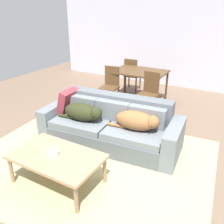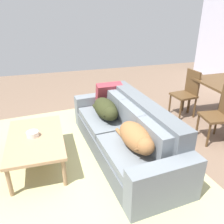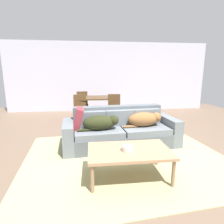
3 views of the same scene
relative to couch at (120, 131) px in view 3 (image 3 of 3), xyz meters
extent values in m
plane|color=brown|center=(0.14, -0.20, -0.31)|extent=(10.00, 10.00, 0.00)
cube|color=silver|center=(0.14, 3.80, 1.04)|extent=(8.00, 0.12, 2.70)
cube|color=tan|center=(0.01, -0.67, -0.31)|extent=(3.84, 3.18, 0.01)
cube|color=#565C61|center=(0.01, -0.06, -0.16)|extent=(2.03, 1.06, 0.30)
cube|color=slate|center=(-0.48, -0.11, 0.05)|extent=(1.02, 0.93, 0.11)
cube|color=slate|center=(0.49, -0.01, 0.05)|extent=(1.02, 0.93, 0.11)
cube|color=#565C61|center=(-0.02, 0.26, 0.30)|extent=(1.97, 0.42, 0.39)
cube|color=slate|center=(-0.61, 0.01, 0.27)|extent=(0.61, 0.22, 0.33)
cube|color=slate|center=(-0.01, 0.07, 0.27)|extent=(0.61, 0.22, 0.33)
cube|color=slate|center=(0.60, 0.13, 0.27)|extent=(0.61, 0.22, 0.33)
cube|color=slate|center=(-1.07, -0.16, -0.03)|extent=(0.29, 0.89, 0.57)
cube|color=slate|center=(1.08, 0.04, -0.03)|extent=(0.29, 0.89, 0.57)
ellipsoid|color=#2A2E17|center=(-0.45, -0.20, 0.25)|extent=(0.68, 0.37, 0.29)
sphere|color=#2A2E17|center=(-0.17, -0.19, 0.28)|extent=(0.21, 0.21, 0.21)
cone|color=black|center=(-0.17, -0.29, 0.27)|extent=(0.10, 0.12, 0.09)
cylinder|color=#2A2E17|center=(-0.74, -0.29, 0.13)|extent=(0.30, 0.08, 0.05)
ellipsoid|color=brown|center=(0.48, -0.06, 0.25)|extent=(0.69, 0.39, 0.30)
sphere|color=brown|center=(0.76, -0.05, 0.29)|extent=(0.21, 0.21, 0.21)
cone|color=brown|center=(0.77, -0.15, 0.28)|extent=(0.10, 0.12, 0.09)
cylinder|color=brown|center=(0.19, -0.15, 0.13)|extent=(0.30, 0.08, 0.05)
cube|color=maroon|center=(-0.88, -0.03, 0.30)|extent=(0.26, 0.44, 0.46)
cube|color=tan|center=(-0.08, -1.28, 0.11)|extent=(1.18, 0.72, 0.04)
cylinder|color=#937051|center=(-0.62, -1.59, -0.11)|extent=(0.05, 0.05, 0.40)
cylinder|color=#937051|center=(0.46, -1.59, -0.11)|extent=(0.05, 0.05, 0.40)
cylinder|color=#937051|center=(-0.62, -0.97, -0.11)|extent=(0.05, 0.05, 0.40)
cylinder|color=#937051|center=(0.46, -0.97, -0.11)|extent=(0.05, 0.05, 0.40)
cylinder|color=silver|center=(-0.12, -1.31, 0.16)|extent=(0.16, 0.16, 0.07)
cube|color=#52381F|center=(-0.41, 2.08, 0.44)|extent=(1.25, 0.88, 0.04)
cylinder|color=#46301A|center=(-0.99, 1.69, 0.05)|extent=(0.05, 0.05, 0.73)
cylinder|color=#46301A|center=(0.16, 1.69, 0.05)|extent=(0.05, 0.05, 0.73)
cylinder|color=#46301A|center=(-0.99, 2.47, 0.05)|extent=(0.05, 0.05, 0.73)
cylinder|color=#46301A|center=(0.16, 2.47, 0.05)|extent=(0.05, 0.05, 0.73)
cube|color=#52381F|center=(-0.91, 1.49, 0.12)|extent=(0.44, 0.44, 0.04)
cube|color=#52381F|center=(-0.93, 1.67, 0.37)|extent=(0.36, 0.08, 0.46)
cylinder|color=#4A331C|center=(-1.06, 1.30, -0.11)|extent=(0.04, 0.04, 0.41)
cylinder|color=#4A331C|center=(-0.73, 1.34, -0.11)|extent=(0.04, 0.04, 0.41)
cylinder|color=#4A331C|center=(-1.10, 1.64, -0.11)|extent=(0.04, 0.04, 0.41)
cylinder|color=#4A331C|center=(-0.76, 1.67, -0.11)|extent=(0.04, 0.04, 0.41)
cube|color=#52381F|center=(0.05, 1.46, 0.11)|extent=(0.44, 0.44, 0.04)
cube|color=#52381F|center=(0.07, 1.63, 0.36)|extent=(0.36, 0.07, 0.46)
cylinder|color=#4A331C|center=(-0.13, 1.30, -0.11)|extent=(0.04, 0.04, 0.40)
cylinder|color=#4A331C|center=(0.20, 1.27, -0.11)|extent=(0.04, 0.04, 0.40)
cylinder|color=#4A331C|center=(-0.10, 1.64, -0.11)|extent=(0.04, 0.04, 0.40)
cylinder|color=#4A331C|center=(0.24, 1.61, -0.11)|extent=(0.04, 0.04, 0.40)
cube|color=#52381F|center=(-0.92, 2.78, 0.12)|extent=(0.43, 0.43, 0.04)
cube|color=#52381F|center=(-0.90, 2.60, 0.36)|extent=(0.36, 0.07, 0.45)
cylinder|color=#4A331C|center=(-0.76, 2.97, -0.11)|extent=(0.04, 0.04, 0.41)
cylinder|color=#4A331C|center=(-1.10, 2.94, -0.11)|extent=(0.04, 0.04, 0.41)
cylinder|color=#4A331C|center=(-0.73, 2.63, -0.11)|extent=(0.04, 0.04, 0.41)
cylinder|color=#4A331C|center=(-1.07, 2.60, -0.11)|extent=(0.04, 0.04, 0.41)
camera|label=1|loc=(1.88, -3.24, 1.93)|focal=39.37mm
camera|label=2|loc=(2.79, -1.04, 1.77)|focal=37.61mm
camera|label=3|loc=(-0.62, -3.71, 1.21)|focal=29.53mm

